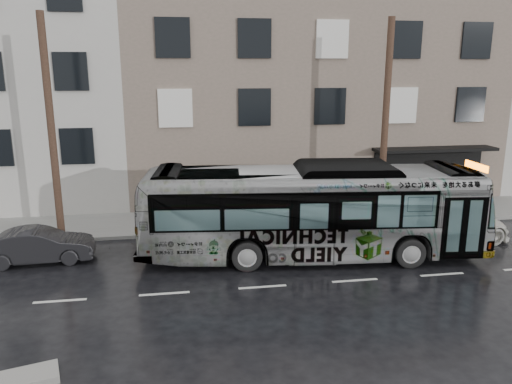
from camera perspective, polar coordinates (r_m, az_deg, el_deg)
ground at (r=19.06m, az=-0.57°, el=-7.70°), size 120.00×120.00×0.00m
sidewalk at (r=23.62m, az=-2.37°, el=-3.19°), size 90.00×3.60×0.15m
building_taupe at (r=31.21m, az=5.07°, el=11.08°), size 20.00×12.00×11.00m
utility_pole_front at (r=22.87m, az=14.55°, el=7.53°), size 0.30×0.30×9.00m
utility_pole_rear at (r=21.51m, az=-22.34°, el=6.55°), size 0.30×0.30×9.00m
sign_post at (r=23.90m, az=16.49°, el=-0.39°), size 0.06×0.06×2.40m
bus at (r=18.93m, az=6.37°, el=-2.19°), size 13.16×4.38×3.60m
white_sedan at (r=22.20m, az=21.06°, el=-3.45°), size 5.36×2.56×1.51m
dark_sedan at (r=20.26m, az=-23.53°, el=-5.63°), size 3.98×1.58×1.29m
slush_pile at (r=13.38m, az=-25.65°, el=-18.82°), size 1.95×1.25×0.18m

